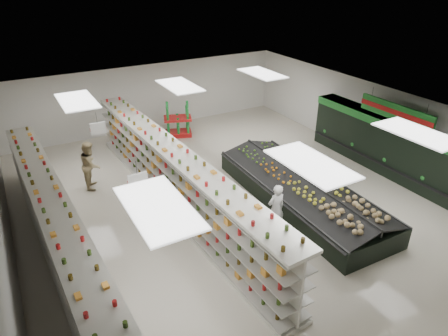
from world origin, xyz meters
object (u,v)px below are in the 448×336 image
gondola_center (175,181)px  gondola_left (59,234)px  produce_island (301,190)px  soda_endcap (178,120)px  shopper_main (276,209)px  shopper_background (91,165)px

gondola_center → gondola_left: bearing=-167.0°
produce_island → soda_endcap: soda_endcap is taller
gondola_center → soda_endcap: gondola_center is taller
gondola_center → soda_endcap: (2.64, 5.83, -0.20)m
gondola_left → produce_island: 7.89m
soda_endcap → shopper_main: 8.71m
gondola_left → produce_island: gondola_left is taller
produce_island → soda_endcap: bearing=99.3°
soda_endcap → produce_island: bearing=-80.7°
gondola_center → shopper_main: size_ratio=7.62×
gondola_left → shopper_main: (6.05, -1.77, -0.11)m
gondola_left → produce_island: (7.83, -0.83, -0.46)m
produce_island → soda_endcap: (-1.27, 7.75, 0.32)m
gondola_center → soda_endcap: size_ratio=7.63×
gondola_center → shopper_main: 3.58m
produce_island → shopper_background: bearing=142.1°
gondola_left → gondola_center: (3.92, 1.10, 0.06)m
shopper_background → gondola_left: bearing=173.8°
gondola_left → shopper_background: 4.28m
shopper_main → gondola_center: bearing=-52.6°
gondola_center → produce_island: (3.91, -1.93, -0.52)m
gondola_left → soda_endcap: gondola_left is taller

